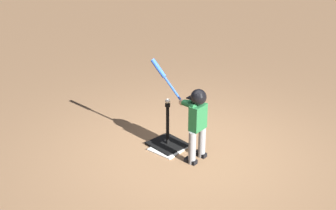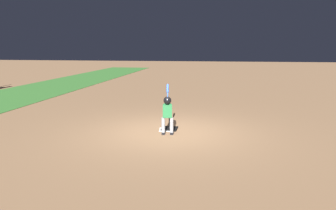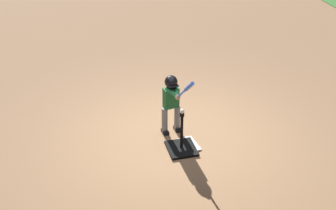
{
  "view_description": "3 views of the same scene",
  "coord_description": "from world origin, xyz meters",
  "views": [
    {
      "loc": [
        -4.17,
        4.23,
        3.52
      ],
      "look_at": [
        0.13,
        0.24,
        0.82
      ],
      "focal_mm": 50.0,
      "sensor_mm": 36.0,
      "label": 1
    },
    {
      "loc": [
        -9.17,
        -1.41,
        2.49
      ],
      "look_at": [
        0.24,
        0.06,
        0.77
      ],
      "focal_mm": 35.0,
      "sensor_mm": 36.0,
      "label": 2
    },
    {
      "loc": [
        6.49,
        -1.78,
        4.54
      ],
      "look_at": [
        0.37,
        -0.2,
        0.9
      ],
      "focal_mm": 50.0,
      "sensor_mm": 36.0,
      "label": 3
    }
  ],
  "objects": [
    {
      "name": "baseball",
      "position": [
        0.36,
        0.03,
        0.74
      ],
      "size": [
        0.07,
        0.07,
        0.07
      ],
      "primitive_type": "sphere",
      "color": "white",
      "rests_on": "batting_tee"
    },
    {
      "name": "batter_child",
      "position": [
        -0.19,
        0.01,
        0.7
      ],
      "size": [
        0.94,
        0.35,
        1.36
      ],
      "color": "gray",
      "rests_on": "ground_plane"
    },
    {
      "name": "ground_plane",
      "position": [
        0.0,
        0.0,
        0.0
      ],
      "size": [
        90.0,
        90.0,
        0.0
      ],
      "primitive_type": "plane",
      "color": "#99704C"
    },
    {
      "name": "batting_tee",
      "position": [
        0.36,
        0.03,
        0.08
      ],
      "size": [
        0.52,
        0.47,
        0.7
      ],
      "color": "black",
      "rests_on": "ground_plane"
    },
    {
      "name": "home_plate",
      "position": [
        0.28,
        0.11,
        0.01
      ],
      "size": [
        0.49,
        0.49,
        0.02
      ],
      "primitive_type": "cube",
      "rotation": [
        0.0,
        0.0,
        0.13
      ],
      "color": "white",
      "rests_on": "ground_plane"
    }
  ]
}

